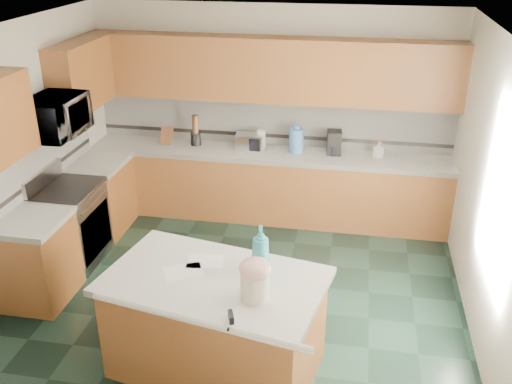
% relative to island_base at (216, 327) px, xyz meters
% --- Properties ---
extents(floor, '(4.60, 4.60, 0.00)m').
position_rel_island_base_xyz_m(floor, '(-0.04, 0.93, -0.43)').
color(floor, black).
rests_on(floor, ground).
extents(ceiling, '(4.60, 4.60, 0.00)m').
position_rel_island_base_xyz_m(ceiling, '(-0.04, 0.93, 2.27)').
color(ceiling, white).
rests_on(ceiling, ground).
extents(wall_back, '(4.60, 0.04, 2.70)m').
position_rel_island_base_xyz_m(wall_back, '(-0.04, 3.25, 0.92)').
color(wall_back, silver).
rests_on(wall_back, ground).
extents(wall_front, '(4.60, 0.04, 2.70)m').
position_rel_island_base_xyz_m(wall_front, '(-0.04, -1.39, 0.92)').
color(wall_front, silver).
rests_on(wall_front, ground).
extents(wall_left, '(0.04, 4.60, 2.70)m').
position_rel_island_base_xyz_m(wall_left, '(-2.36, 0.93, 0.92)').
color(wall_left, silver).
rests_on(wall_left, ground).
extents(wall_right, '(0.04, 4.60, 2.70)m').
position_rel_island_base_xyz_m(wall_right, '(2.28, 0.93, 0.92)').
color(wall_right, silver).
rests_on(wall_right, ground).
extents(back_base_cab, '(4.60, 0.60, 0.86)m').
position_rel_island_base_xyz_m(back_base_cab, '(-0.04, 2.93, 0.00)').
color(back_base_cab, '#583012').
rests_on(back_base_cab, ground).
extents(back_countertop, '(4.60, 0.64, 0.06)m').
position_rel_island_base_xyz_m(back_countertop, '(-0.04, 2.93, 0.46)').
color(back_countertop, white).
rests_on(back_countertop, back_base_cab).
extents(back_upper_cab, '(4.60, 0.33, 0.78)m').
position_rel_island_base_xyz_m(back_upper_cab, '(-0.04, 3.06, 1.51)').
color(back_upper_cab, '#583012').
rests_on(back_upper_cab, wall_back).
extents(back_backsplash, '(4.60, 0.02, 0.63)m').
position_rel_island_base_xyz_m(back_backsplash, '(-0.04, 3.22, 0.81)').
color(back_backsplash, silver).
rests_on(back_backsplash, back_countertop).
extents(back_accent_band, '(4.60, 0.01, 0.05)m').
position_rel_island_base_xyz_m(back_accent_band, '(-0.04, 3.21, 0.61)').
color(back_accent_band, black).
rests_on(back_accent_band, back_countertop).
extents(left_base_cab_rear, '(0.60, 0.82, 0.86)m').
position_rel_island_base_xyz_m(left_base_cab_rear, '(-2.04, 2.22, 0.00)').
color(left_base_cab_rear, '#583012').
rests_on(left_base_cab_rear, ground).
extents(left_counter_rear, '(0.64, 0.82, 0.06)m').
position_rel_island_base_xyz_m(left_counter_rear, '(-2.04, 2.22, 0.46)').
color(left_counter_rear, white).
rests_on(left_counter_rear, left_base_cab_rear).
extents(left_base_cab_front, '(0.60, 0.72, 0.86)m').
position_rel_island_base_xyz_m(left_base_cab_front, '(-2.04, 0.69, 0.00)').
color(left_base_cab_front, '#583012').
rests_on(left_base_cab_front, ground).
extents(left_counter_front, '(0.64, 0.72, 0.06)m').
position_rel_island_base_xyz_m(left_counter_front, '(-2.04, 0.69, 0.46)').
color(left_counter_front, white).
rests_on(left_counter_front, left_base_cab_front).
extents(left_backsplash, '(0.02, 2.30, 0.63)m').
position_rel_island_base_xyz_m(left_backsplash, '(-2.32, 1.48, 0.81)').
color(left_backsplash, silver).
rests_on(left_backsplash, wall_left).
extents(left_accent_band, '(0.01, 2.30, 0.05)m').
position_rel_island_base_xyz_m(left_accent_band, '(-2.32, 1.48, 0.61)').
color(left_accent_band, black).
rests_on(left_accent_band, wall_left).
extents(left_upper_cab_rear, '(0.33, 1.09, 0.78)m').
position_rel_island_base_xyz_m(left_upper_cab_rear, '(-2.17, 2.35, 1.51)').
color(left_upper_cab_rear, '#583012').
rests_on(left_upper_cab_rear, wall_left).
extents(range_body, '(0.60, 0.76, 0.88)m').
position_rel_island_base_xyz_m(range_body, '(-2.04, 1.43, 0.01)').
color(range_body, '#B7B7BC').
rests_on(range_body, ground).
extents(range_oven_door, '(0.02, 0.68, 0.55)m').
position_rel_island_base_xyz_m(range_oven_door, '(-1.75, 1.43, -0.03)').
color(range_oven_door, black).
rests_on(range_oven_door, range_body).
extents(range_cooktop, '(0.62, 0.78, 0.04)m').
position_rel_island_base_xyz_m(range_cooktop, '(-2.04, 1.43, 0.47)').
color(range_cooktop, black).
rests_on(range_cooktop, range_body).
extents(range_handle, '(0.02, 0.66, 0.02)m').
position_rel_island_base_xyz_m(range_handle, '(-1.72, 1.43, 0.35)').
color(range_handle, '#B7B7BC').
rests_on(range_handle, range_body).
extents(range_backguard, '(0.06, 0.76, 0.18)m').
position_rel_island_base_xyz_m(range_backguard, '(-2.30, 1.43, 0.59)').
color(range_backguard, '#B7B7BC').
rests_on(range_backguard, range_body).
extents(microwave, '(0.50, 0.73, 0.41)m').
position_rel_island_base_xyz_m(microwave, '(-2.04, 1.43, 1.30)').
color(microwave, '#B7B7BC').
rests_on(microwave, wall_left).
extents(island_base, '(1.83, 1.26, 0.86)m').
position_rel_island_base_xyz_m(island_base, '(0.00, 0.00, 0.00)').
color(island_base, '#583012').
rests_on(island_base, ground).
extents(island_top, '(1.95, 1.38, 0.06)m').
position_rel_island_base_xyz_m(island_top, '(0.00, -0.00, 0.46)').
color(island_top, white).
rests_on(island_top, island_base).
extents(island_bullnose, '(1.76, 0.40, 0.06)m').
position_rel_island_base_xyz_m(island_bullnose, '(0.00, -0.53, 0.46)').
color(island_bullnose, white).
rests_on(island_bullnose, island_base).
extents(treat_jar, '(0.28, 0.28, 0.23)m').
position_rel_island_base_xyz_m(treat_jar, '(0.38, -0.21, 0.61)').
color(treat_jar, beige).
rests_on(treat_jar, island_top).
extents(treat_jar_lid, '(0.24, 0.24, 0.15)m').
position_rel_island_base_xyz_m(treat_jar_lid, '(0.38, -0.21, 0.76)').
color(treat_jar_lid, '#ECABAA').
rests_on(treat_jar_lid, treat_jar).
extents(treat_jar_knob, '(0.08, 0.03, 0.03)m').
position_rel_island_base_xyz_m(treat_jar_knob, '(0.38, -0.21, 0.81)').
color(treat_jar_knob, tan).
rests_on(treat_jar_knob, treat_jar_lid).
extents(treat_jar_knob_end_l, '(0.04, 0.04, 0.04)m').
position_rel_island_base_xyz_m(treat_jar_knob_end_l, '(0.34, -0.21, 0.81)').
color(treat_jar_knob_end_l, tan).
rests_on(treat_jar_knob_end_l, treat_jar_lid).
extents(treat_jar_knob_end_r, '(0.04, 0.04, 0.04)m').
position_rel_island_base_xyz_m(treat_jar_knob_end_r, '(0.42, -0.21, 0.81)').
color(treat_jar_knob_end_r, tan).
rests_on(treat_jar_knob_end_r, treat_jar_lid).
extents(soap_bottle_island, '(0.17, 0.17, 0.40)m').
position_rel_island_base_xyz_m(soap_bottle_island, '(0.35, 0.20, 0.69)').
color(soap_bottle_island, teal).
rests_on(soap_bottle_island, island_top).
extents(paper_sheet_a, '(0.39, 0.36, 0.00)m').
position_rel_island_base_xyz_m(paper_sheet_a, '(-0.27, 0.04, 0.49)').
color(paper_sheet_a, white).
rests_on(paper_sheet_a, island_top).
extents(paper_sheet_b, '(0.34, 0.28, 0.00)m').
position_rel_island_base_xyz_m(paper_sheet_b, '(-0.14, 0.24, 0.49)').
color(paper_sheet_b, white).
rests_on(paper_sheet_b, island_top).
extents(clamp_body, '(0.07, 0.11, 0.10)m').
position_rel_island_base_xyz_m(clamp_body, '(0.26, -0.51, 0.50)').
color(clamp_body, black).
rests_on(clamp_body, island_top).
extents(clamp_handle, '(0.02, 0.08, 0.02)m').
position_rel_island_base_xyz_m(clamp_handle, '(0.26, -0.58, 0.48)').
color(clamp_handle, black).
rests_on(clamp_handle, island_top).
extents(knife_block, '(0.14, 0.19, 0.25)m').
position_rel_island_base_xyz_m(knife_block, '(-1.38, 2.98, 0.61)').
color(knife_block, '#472814').
rests_on(knife_block, back_countertop).
extents(utensil_crock, '(0.13, 0.13, 0.16)m').
position_rel_island_base_xyz_m(utensil_crock, '(-1.00, 3.01, 0.57)').
color(utensil_crock, black).
rests_on(utensil_crock, back_countertop).
extents(utensil_bundle, '(0.08, 0.08, 0.24)m').
position_rel_island_base_xyz_m(utensil_bundle, '(-1.00, 3.01, 0.77)').
color(utensil_bundle, '#472814').
rests_on(utensil_bundle, utensil_crock).
extents(toaster_oven, '(0.37, 0.27, 0.20)m').
position_rel_island_base_xyz_m(toaster_oven, '(-0.28, 2.98, 0.59)').
color(toaster_oven, '#B7B7BC').
rests_on(toaster_oven, back_countertop).
extents(toaster_oven_door, '(0.31, 0.01, 0.16)m').
position_rel_island_base_xyz_m(toaster_oven_door, '(-0.28, 2.87, 0.59)').
color(toaster_oven_door, black).
rests_on(toaster_oven_door, toaster_oven).
extents(paper_towel, '(0.11, 0.11, 0.25)m').
position_rel_island_base_xyz_m(paper_towel, '(-0.14, 3.03, 0.61)').
color(paper_towel, white).
rests_on(paper_towel, back_countertop).
extents(paper_towel_base, '(0.17, 0.17, 0.01)m').
position_rel_island_base_xyz_m(paper_towel_base, '(-0.14, 3.03, 0.50)').
color(paper_towel_base, '#B7B7BC').
rests_on(paper_towel_base, back_countertop).
extents(water_jug, '(0.19, 0.19, 0.31)m').
position_rel_island_base_xyz_m(water_jug, '(0.32, 2.99, 0.64)').
color(water_jug, '#4A7EC3').
rests_on(water_jug, back_countertop).
extents(water_jug_neck, '(0.09, 0.09, 0.04)m').
position_rel_island_base_xyz_m(water_jug_neck, '(0.32, 2.99, 0.82)').
color(water_jug_neck, '#4A7EC3').
rests_on(water_jug_neck, water_jug).
extents(coffee_maker, '(0.19, 0.21, 0.30)m').
position_rel_island_base_xyz_m(coffee_maker, '(0.79, 3.01, 0.64)').
color(coffee_maker, black).
rests_on(coffee_maker, back_countertop).
extents(coffee_carafe, '(0.12, 0.12, 0.12)m').
position_rel_island_base_xyz_m(coffee_carafe, '(0.79, 2.96, 0.55)').
color(coffee_carafe, black).
rests_on(coffee_carafe, back_countertop).
extents(soap_bottle_back, '(0.13, 0.13, 0.20)m').
position_rel_island_base_xyz_m(soap_bottle_back, '(1.34, 2.98, 0.59)').
color(soap_bottle_back, white).
rests_on(soap_bottle_back, back_countertop).
extents(soap_back_cap, '(0.02, 0.02, 0.03)m').
position_rel_island_base_xyz_m(soap_back_cap, '(1.34, 2.98, 0.71)').
color(soap_back_cap, red).
rests_on(soap_back_cap, soap_bottle_back).
extents(window_light_proxy, '(0.02, 1.40, 1.10)m').
position_rel_island_base_xyz_m(window_light_proxy, '(2.25, 0.73, 1.07)').
color(window_light_proxy, white).
rests_on(window_light_proxy, wall_right).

